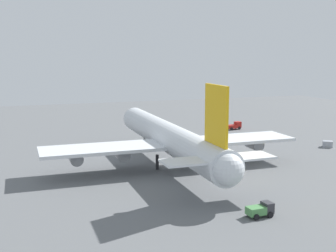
# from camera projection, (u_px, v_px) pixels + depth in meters

# --- Properties ---
(ground_plane) EXTENTS (264.51, 264.51, 0.00)m
(ground_plane) POSITION_uv_depth(u_px,v_px,m) (168.00, 165.00, 101.06)
(ground_plane) COLOR slate
(cargo_airplane) EXTENTS (66.13, 57.69, 20.23)m
(cargo_airplane) POSITION_uv_depth(u_px,v_px,m) (168.00, 138.00, 99.77)
(cargo_airplane) COLOR silver
(cargo_airplane) RESTS_ON ground_plane
(cargo_loader) EXTENTS (3.01, 5.52, 2.55)m
(cargo_loader) POSITION_uv_depth(u_px,v_px,m) (234.00, 126.00, 147.53)
(cargo_loader) COLOR #B21E19
(cargo_loader) RESTS_ON ground_plane
(fuel_truck) EXTENTS (2.69, 4.40, 2.21)m
(fuel_truck) POSITION_uv_depth(u_px,v_px,m) (261.00, 210.00, 68.83)
(fuel_truck) COLOR #333338
(fuel_truck) RESTS_ON ground_plane
(cargo_container_fore) EXTENTS (3.25, 3.35, 1.71)m
(cargo_container_fore) POSITION_uv_depth(u_px,v_px,m) (328.00, 144.00, 119.90)
(cargo_container_fore) COLOR #999EA8
(cargo_container_fore) RESTS_ON ground_plane
(safety_cone_nose) EXTENTS (0.44, 0.44, 0.63)m
(safety_cone_nose) POSITION_uv_depth(u_px,v_px,m) (144.00, 139.00, 129.66)
(safety_cone_nose) COLOR orange
(safety_cone_nose) RESTS_ON ground_plane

